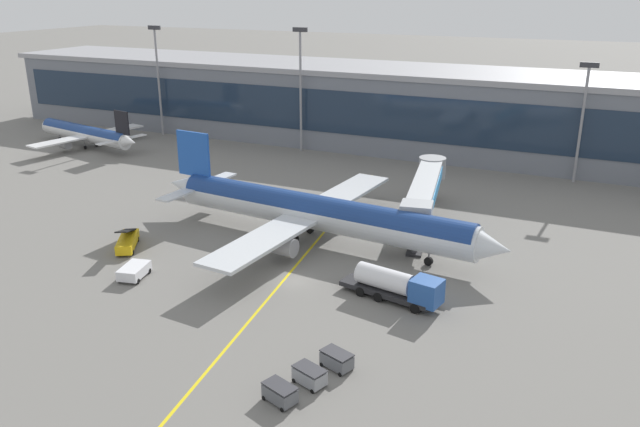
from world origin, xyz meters
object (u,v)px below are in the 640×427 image
object	(u,v)px
belt_loader	(127,241)
baggage_cart_0	(280,393)
pushback_tug	(134,270)
commuter_jet_far	(85,133)
main_airliner	(317,212)
fuel_tanker	(397,285)
baggage_cart_1	(310,376)
baggage_cart_2	(337,360)

from	to	relation	value
belt_loader	baggage_cart_0	size ratio (longest dim) A/B	2.19
baggage_cart_0	belt_loader	bearing A→B (deg)	148.60
pushback_tug	commuter_jet_far	bearing A→B (deg)	138.17
main_airliner	commuter_jet_far	distance (m)	66.89
belt_loader	commuter_jet_far	xyz separation A→B (m)	(-42.07, 37.10, 1.77)
main_airliner	belt_loader	world-z (taller)	main_airliner
fuel_tanker	commuter_jet_far	size ratio (longest dim) A/B	0.36
baggage_cart_0	baggage_cart_1	xyz separation A→B (m)	(1.06, 3.02, 0.00)
baggage_cart_0	commuter_jet_far	xyz separation A→B (m)	(-73.10, 56.04, 1.98)
baggage_cart_0	commuter_jet_far	world-z (taller)	commuter_jet_far
baggage_cart_0	commuter_jet_far	size ratio (longest dim) A/B	0.10
pushback_tug	belt_loader	bearing A→B (deg)	135.46
main_airliner	baggage_cart_2	distance (m)	28.19
baggage_cart_1	pushback_tug	bearing A→B (deg)	159.26
baggage_cart_0	baggage_cart_2	world-z (taller)	same
fuel_tanker	baggage_cart_0	distance (m)	19.74
belt_loader	baggage_cart_2	distance (m)	35.57
baggage_cart_0	pushback_tug	bearing A→B (deg)	152.68
fuel_tanker	baggage_cart_2	bearing A→B (deg)	-93.25
belt_loader	baggage_cart_1	xyz separation A→B (m)	(32.09, -15.92, -0.21)
baggage_cart_0	baggage_cart_1	size ratio (longest dim) A/B	1.00
belt_loader	baggage_cart_1	bearing A→B (deg)	-26.39
fuel_tanker	commuter_jet_far	distance (m)	84.32
fuel_tanker	baggage_cart_0	xyz separation A→B (m)	(-2.88, -19.50, -0.96)
fuel_tanker	pushback_tug	distance (m)	28.49
main_airliner	pushback_tug	xyz separation A→B (m)	(-13.59, -17.88, -2.94)
fuel_tanker	baggage_cart_0	bearing A→B (deg)	-98.41
fuel_tanker	baggage_cart_2	distance (m)	13.52
fuel_tanker	commuter_jet_far	xyz separation A→B (m)	(-75.99, 36.54, 1.01)
belt_loader	baggage_cart_0	world-z (taller)	belt_loader
commuter_jet_far	fuel_tanker	bearing A→B (deg)	-25.68
main_airliner	pushback_tug	bearing A→B (deg)	-127.22
belt_loader	pushback_tug	world-z (taller)	belt_loader
pushback_tug	baggage_cart_2	distance (m)	27.75
baggage_cart_1	baggage_cart_2	bearing A→B (deg)	70.67
fuel_tanker	baggage_cart_1	bearing A→B (deg)	-96.31
fuel_tanker	pushback_tug	xyz separation A→B (m)	(-27.68, -6.69, -0.90)
baggage_cart_1	baggage_cart_0	bearing A→B (deg)	-109.33
fuel_tanker	pushback_tug	world-z (taller)	fuel_tanker
baggage_cart_0	commuter_jet_far	bearing A→B (deg)	142.52
pushback_tug	baggage_cart_2	bearing A→B (deg)	-14.12
baggage_cart_2	commuter_jet_far	size ratio (longest dim) A/B	0.10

